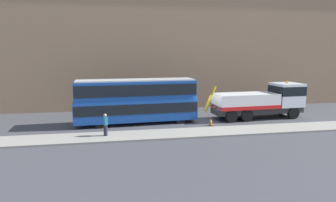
{
  "coord_description": "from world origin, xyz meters",
  "views": [
    {
      "loc": [
        -8.45,
        -26.54,
        6.35
      ],
      "look_at": [
        -3.52,
        0.24,
        2.0
      ],
      "focal_mm": 31.71,
      "sensor_mm": 36.0,
      "label": 1
    }
  ],
  "objects": [
    {
      "name": "ground_plane",
      "position": [
        0.0,
        0.0,
        0.0
      ],
      "size": [
        120.0,
        120.0,
        0.0
      ],
      "primitive_type": "plane",
      "color": "#424247"
    },
    {
      "name": "near_kerb",
      "position": [
        0.0,
        -4.2,
        0.07
      ],
      "size": [
        60.0,
        2.8,
        0.15
      ],
      "primitive_type": "cube",
      "color": "gray",
      "rests_on": "ground_plane"
    },
    {
      "name": "building_facade",
      "position": [
        0.0,
        7.72,
        8.07
      ],
      "size": [
        60.0,
        1.5,
        16.0
      ],
      "color": "#9E7A5B",
      "rests_on": "ground_plane"
    },
    {
      "name": "recovery_tow_truck",
      "position": [
        5.95,
        0.26,
        1.76
      ],
      "size": [
        10.21,
        3.14,
        3.67
      ],
      "rotation": [
        0.0,
        0.0,
        0.06
      ],
      "color": "#2D2D2D",
      "rests_on": "ground_plane"
    },
    {
      "name": "double_decker_bus",
      "position": [
        -6.47,
        0.24,
        2.23
      ],
      "size": [
        11.15,
        3.16,
        4.06
      ],
      "rotation": [
        0.0,
        0.0,
        0.06
      ],
      "color": "#19479E",
      "rests_on": "ground_plane"
    },
    {
      "name": "pedestrian_onlooker",
      "position": [
        -9.16,
        -4.04,
        0.99
      ],
      "size": [
        0.4,
        0.47,
        1.71
      ],
      "rotation": [
        0.0,
        0.0,
        0.44
      ],
      "color": "#232333",
      "rests_on": "near_kerb"
    },
    {
      "name": "traffic_cone_near_bus",
      "position": [
        -0.02,
        -1.86,
        0.34
      ],
      "size": [
        0.36,
        0.36,
        0.72
      ],
      "color": "orange",
      "rests_on": "ground_plane"
    }
  ]
}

